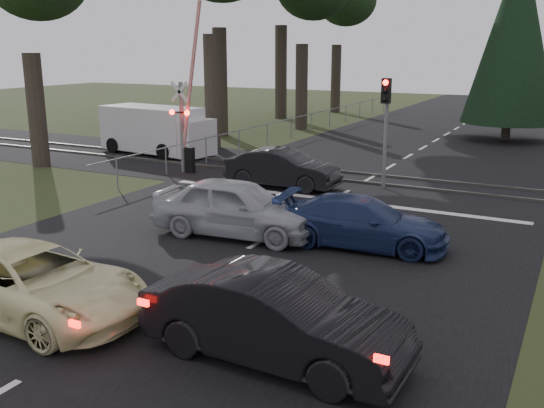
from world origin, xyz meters
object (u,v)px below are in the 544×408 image
Objects in this scene: white_van at (159,130)px; cream_coupe at (34,283)px; dark_car_far at (283,169)px; crossing_signal at (186,124)px; silver_car at (236,207)px; blue_sedan at (362,222)px; dark_hatchback at (275,319)px; traffic_signal_center at (386,114)px.

cream_coupe is at bearing -53.48° from white_van.
dark_car_far is (-0.75, 12.49, 0.03)m from cream_coupe.
white_van is at bearing 140.96° from crossing_signal.
crossing_signal is at bearing 38.45° from silver_car.
blue_sedan is at bearing -139.03° from dark_car_far.
dark_hatchback reaches higher than cream_coupe.
traffic_signal_center is 13.72m from dark_hatchback.
blue_sedan is 7.36m from dark_car_far.
dark_hatchback is (2.31, -13.37, -2.05)m from traffic_signal_center.
crossing_signal is 1.60× the size of dark_car_far.
silver_car is 3.52m from blue_sedan.
crossing_signal reaches higher than white_van.
silver_car is 1.10× the size of dark_car_far.
traffic_signal_center is 14.39m from cream_coupe.
dark_hatchback is (5.03, 0.61, 0.07)m from cream_coupe.
dark_car_far is 0.71× the size of white_van.
white_van is (-13.83, 9.21, 0.51)m from blue_sedan.
cream_coupe is at bearing 98.37° from dark_hatchback.
crossing_signal reaches higher than blue_sedan.
dark_car_far is (4.81, -0.60, -1.34)m from crossing_signal.
traffic_signal_center is at bearing 6.15° from crossing_signal.
traffic_signal_center is at bearing -4.64° from white_van.
silver_car reaches higher than cream_coupe.
white_van is (-3.99, 3.24, -0.88)m from crossing_signal.
blue_sedan is at bearing -77.14° from traffic_signal_center.
silver_car is (6.39, -6.69, -1.24)m from crossing_signal.
dark_hatchback is (10.59, -12.48, -1.30)m from crossing_signal.
crossing_signal is at bearing 80.73° from dark_car_far.
white_van is at bearing 169.17° from traffic_signal_center.
dark_car_far reaches higher than cream_coupe.
silver_car reaches higher than dark_car_far.
cream_coupe is 0.81× the size of white_van.
blue_sedan is (4.28, 7.11, -0.03)m from cream_coupe.
cream_coupe reaches higher than blue_sedan.
silver_car is (-4.19, 5.79, 0.06)m from dark_hatchback.
white_van reaches higher than dark_car_far.
blue_sedan is (1.57, -6.86, -2.14)m from traffic_signal_center.
blue_sedan is 16.63m from white_van.
traffic_signal_center reaches higher than dark_hatchback.
cream_coupe is 12.51m from dark_car_far.
dark_hatchback is 0.96× the size of silver_car.
cream_coupe is at bearing 143.25° from blue_sedan.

